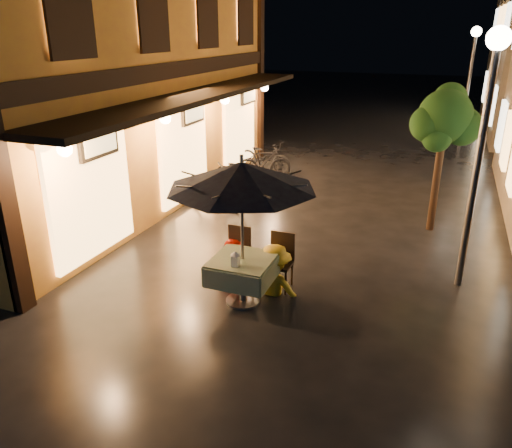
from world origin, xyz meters
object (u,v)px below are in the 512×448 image
at_px(table_lantern, 235,258).
at_px(person_orange, 231,240).
at_px(streetlamp_near, 486,116).
at_px(bicycle_0, 212,191).
at_px(person_yellow, 274,247).
at_px(cafe_table, 243,270).
at_px(patio_umbrella, 242,175).

relative_size(table_lantern, person_orange, 0.16).
height_order(streetlamp_near, bicycle_0, streetlamp_near).
height_order(table_lantern, person_orange, person_orange).
bearing_deg(person_yellow, cafe_table, 54.81).
bearing_deg(streetlamp_near, table_lantern, -146.48).
height_order(streetlamp_near, cafe_table, streetlamp_near).
height_order(patio_umbrella, person_yellow, patio_umbrella).
distance_m(patio_umbrella, bicycle_0, 4.78).
height_order(person_orange, person_yellow, person_yellow).
height_order(streetlamp_near, person_yellow, streetlamp_near).
distance_m(cafe_table, person_yellow, 0.67).
bearing_deg(streetlamp_near, cafe_table, -149.97).
relative_size(streetlamp_near, cafe_table, 4.27).
bearing_deg(patio_umbrella, streetlamp_near, 30.03).
height_order(patio_umbrella, person_orange, patio_umbrella).
relative_size(patio_umbrella, bicycle_0, 1.33).
height_order(cafe_table, person_orange, person_orange).
relative_size(table_lantern, bicycle_0, 0.14).
xyz_separation_m(patio_umbrella, bicycle_0, (-2.36, 3.81, -1.66)).
bearing_deg(cafe_table, patio_umbrella, -26.57).
height_order(streetlamp_near, person_orange, streetlamp_near).
xyz_separation_m(cafe_table, bicycle_0, (-2.36, 3.81, -0.10)).
xyz_separation_m(patio_umbrella, table_lantern, (-0.00, -0.28, -1.23)).
distance_m(streetlamp_near, patio_umbrella, 3.88).
relative_size(cafe_table, patio_umbrella, 0.40).
relative_size(cafe_table, table_lantern, 3.96).
distance_m(cafe_table, person_orange, 0.77).
distance_m(person_yellow, bicycle_0, 4.28).
height_order(person_yellow, bicycle_0, person_yellow).
xyz_separation_m(patio_umbrella, person_orange, (-0.45, 0.59, -1.36)).
relative_size(patio_umbrella, table_lantern, 9.84).
bearing_deg(cafe_table, table_lantern, -90.00).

